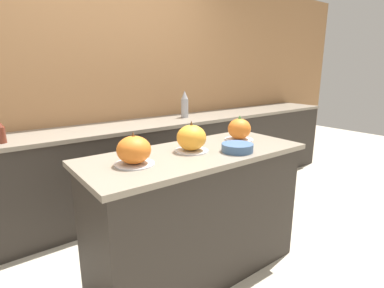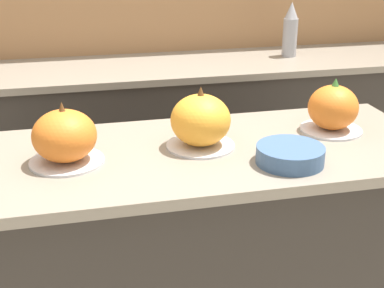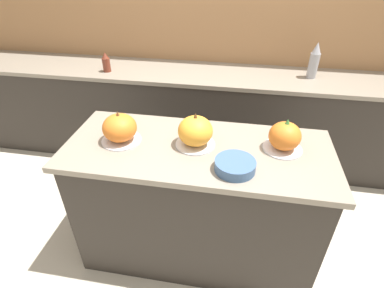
# 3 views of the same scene
# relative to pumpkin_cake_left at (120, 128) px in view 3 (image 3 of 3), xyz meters

# --- Properties ---
(ground_plane) EXTENTS (12.00, 12.00, 0.00)m
(ground_plane) POSITION_rel_pumpkin_cake_left_xyz_m (0.45, 0.01, -0.98)
(ground_plane) COLOR #BCB29E
(wall_back) EXTENTS (8.00, 0.06, 2.50)m
(wall_back) POSITION_rel_pumpkin_cake_left_xyz_m (0.45, 1.53, 0.27)
(wall_back) COLOR #9E7047
(wall_back) RESTS_ON ground_plane
(kitchen_island) EXTENTS (1.52, 0.64, 0.90)m
(kitchen_island) POSITION_rel_pumpkin_cake_left_xyz_m (0.45, 0.01, -0.53)
(kitchen_island) COLOR #2D2823
(kitchen_island) RESTS_ON ground_plane
(back_counter) EXTENTS (6.00, 0.60, 0.89)m
(back_counter) POSITION_rel_pumpkin_cake_left_xyz_m (0.45, 1.20, -0.53)
(back_counter) COLOR #2D2823
(back_counter) RESTS_ON ground_plane
(pumpkin_cake_left) EXTENTS (0.23, 0.23, 0.19)m
(pumpkin_cake_left) POSITION_rel_pumpkin_cake_left_xyz_m (0.00, 0.00, 0.00)
(pumpkin_cake_left) COLOR silver
(pumpkin_cake_left) RESTS_ON kitchen_island
(pumpkin_cake_center) EXTENTS (0.23, 0.23, 0.21)m
(pumpkin_cake_center) POSITION_rel_pumpkin_cake_left_xyz_m (0.43, 0.03, 0.00)
(pumpkin_cake_center) COLOR silver
(pumpkin_cake_center) RESTS_ON kitchen_island
(pumpkin_cake_right) EXTENTS (0.22, 0.22, 0.19)m
(pumpkin_cake_right) POSITION_rel_pumpkin_cake_left_xyz_m (0.92, 0.07, -0.00)
(pumpkin_cake_right) COLOR silver
(pumpkin_cake_right) RESTS_ON kitchen_island
(bottle_tall) EXTENTS (0.08, 0.08, 0.30)m
(bottle_tall) POSITION_rel_pumpkin_cake_left_xyz_m (1.24, 1.24, 0.05)
(bottle_tall) COLOR #99999E
(bottle_tall) RESTS_ON back_counter
(bottle_short) EXTENTS (0.07, 0.07, 0.17)m
(bottle_short) POSITION_rel_pumpkin_cake_left_xyz_m (-0.55, 1.08, -0.01)
(bottle_short) COLOR maroon
(bottle_short) RESTS_ON back_counter
(mixing_bowl) EXTENTS (0.21, 0.21, 0.05)m
(mixing_bowl) POSITION_rel_pumpkin_cake_left_xyz_m (0.67, -0.16, -0.05)
(mixing_bowl) COLOR #3D5B84
(mixing_bowl) RESTS_ON kitchen_island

